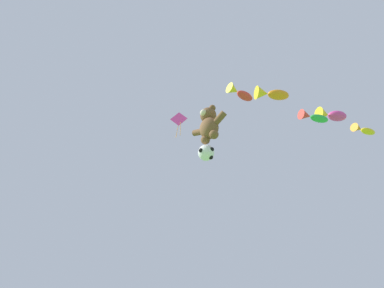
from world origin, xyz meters
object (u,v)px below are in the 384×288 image
at_px(fish_kite_tangerine, 270,94).
at_px(fish_kite_goldfin, 363,130).
at_px(fish_kite_emerald, 312,117).
at_px(soccer_ball_kite, 206,153).
at_px(fish_kite_crimson, 239,93).
at_px(teddy_bear_kite, 209,124).
at_px(fish_kite_magenta, 330,115).
at_px(diamond_kite, 179,120).

relative_size(fish_kite_tangerine, fish_kite_goldfin, 1.10).
relative_size(fish_kite_emerald, fish_kite_goldfin, 1.04).
distance_m(soccer_ball_kite, fish_kite_tangerine, 5.73).
bearing_deg(fish_kite_tangerine, fish_kite_goldfin, 68.52).
relative_size(soccer_ball_kite, fish_kite_tangerine, 0.45).
bearing_deg(fish_kite_goldfin, fish_kite_crimson, -113.10).
bearing_deg(fish_kite_tangerine, teddy_bear_kite, -137.12).
xyz_separation_m(fish_kite_magenta, fish_kite_goldfin, (1.05, 2.57, -0.37)).
height_order(fish_kite_crimson, fish_kite_emerald, fish_kite_crimson).
relative_size(fish_kite_magenta, diamond_kite, 0.92).
bearing_deg(fish_kite_crimson, fish_kite_goldfin, 66.90).
distance_m(fish_kite_emerald, fish_kite_magenta, 2.33).
bearing_deg(diamond_kite, fish_kite_crimson, 4.64).
height_order(fish_kite_crimson, diamond_kite, diamond_kite).
xyz_separation_m(fish_kite_goldfin, diamond_kite, (-8.63, -9.43, 0.47)).
xyz_separation_m(fish_kite_emerald, fish_kite_goldfin, (1.71, 4.51, 0.73)).
bearing_deg(soccer_ball_kite, diamond_kite, 175.33).
distance_m(fish_kite_goldfin, diamond_kite, 12.79).
bearing_deg(diamond_kite, teddy_bear_kite, -7.04).
height_order(fish_kite_crimson, fish_kite_goldfin, fish_kite_goldfin).
height_order(fish_kite_magenta, fish_kite_goldfin, fish_kite_magenta).
relative_size(fish_kite_crimson, fish_kite_emerald, 0.89).
distance_m(fish_kite_tangerine, fish_kite_emerald, 3.03).
distance_m(fish_kite_tangerine, fish_kite_magenta, 4.97).
height_order(fish_kite_crimson, fish_kite_tangerine, fish_kite_tangerine).
distance_m(fish_kite_tangerine, fish_kite_goldfin, 7.74).
height_order(fish_kite_goldfin, diamond_kite, diamond_kite).
distance_m(fish_kite_crimson, diamond_kite, 4.88).
distance_m(soccer_ball_kite, fish_kite_emerald, 7.44).
relative_size(teddy_bear_kite, fish_kite_magenta, 1.16).
xyz_separation_m(teddy_bear_kite, fish_kite_tangerine, (2.80, 2.60, 2.38)).
xyz_separation_m(fish_kite_emerald, fish_kite_magenta, (0.66, 1.95, 1.10)).
height_order(teddy_bear_kite, fish_kite_goldfin, fish_kite_goldfin).
bearing_deg(fish_kite_emerald, teddy_bear_kite, -126.56).
height_order(teddy_bear_kite, fish_kite_crimson, fish_kite_crimson).
distance_m(fish_kite_crimson, fish_kite_tangerine, 2.19).
distance_m(fish_kite_emerald, fish_kite_goldfin, 4.88).
height_order(soccer_ball_kite, fish_kite_goldfin, fish_kite_goldfin).
xyz_separation_m(soccer_ball_kite, fish_kite_tangerine, (3.22, 2.45, 4.06)).
relative_size(teddy_bear_kite, fish_kite_tangerine, 1.17).
bearing_deg(fish_kite_emerald, diamond_kite, -144.57).
relative_size(fish_kite_tangerine, fish_kite_magenta, 0.99).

